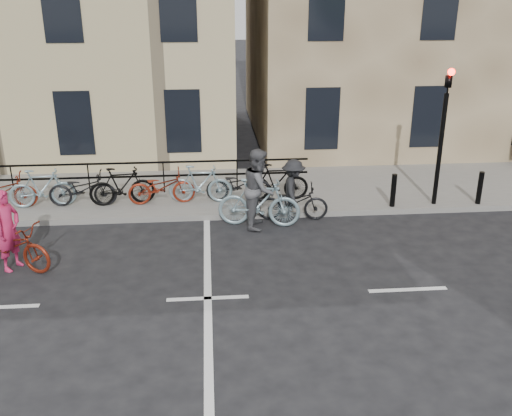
{
  "coord_description": "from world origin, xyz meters",
  "views": [
    {
      "loc": [
        0.11,
        -9.77,
        5.64
      ],
      "look_at": [
        1.11,
        1.96,
        1.1
      ],
      "focal_mm": 40.0,
      "sensor_mm": 36.0,
      "label": 1
    }
  ],
  "objects": [
    {
      "name": "sidewalk",
      "position": [
        -4.0,
        6.0,
        0.07
      ],
      "size": [
        46.0,
        4.0,
        0.15
      ],
      "primitive_type": "cube",
      "color": "slate",
      "rests_on": "ground"
    },
    {
      "name": "cyclist_grey",
      "position": [
        1.32,
        3.55,
        0.81
      ],
      "size": [
        2.16,
        1.11,
        2.01
      ],
      "rotation": [
        0.0,
        0.0,
        1.38
      ],
      "color": "#809DA8",
      "rests_on": "ground"
    },
    {
      "name": "traffic_light",
      "position": [
        6.2,
        4.34,
        2.45
      ],
      "size": [
        0.18,
        0.3,
        3.9
      ],
      "color": "black",
      "rests_on": "sidewalk"
    },
    {
      "name": "cyclist_dark",
      "position": [
        2.24,
        3.9,
        0.64
      ],
      "size": [
        1.86,
        1.09,
        1.62
      ],
      "rotation": [
        0.0,
        0.0,
        1.48
      ],
      "color": "black",
      "rests_on": "ground"
    },
    {
      "name": "ground",
      "position": [
        0.0,
        0.0,
        0.0
      ],
      "size": [
        120.0,
        120.0,
        0.0
      ],
      "primitive_type": "plane",
      "color": "black",
      "rests_on": "ground"
    },
    {
      "name": "cyclist_pink",
      "position": [
        -4.16,
        1.67,
        0.62
      ],
      "size": [
        2.12,
        1.48,
        1.79
      ],
      "rotation": [
        0.0,
        0.0,
        1.14
      ],
      "color": "maroon",
      "rests_on": "ground"
    },
    {
      "name": "bollard_west",
      "position": [
        7.4,
        4.25,
        0.6
      ],
      "size": [
        0.14,
        0.14,
        0.9
      ],
      "primitive_type": "cylinder",
      "color": "black",
      "rests_on": "sidewalk"
    },
    {
      "name": "bollard_east",
      "position": [
        5.0,
        4.25,
        0.6
      ],
      "size": [
        0.14,
        0.14,
        0.9
      ],
      "primitive_type": "cylinder",
      "color": "black",
      "rests_on": "sidewalk"
    },
    {
      "name": "parked_bikes",
      "position": [
        -2.82,
        5.04,
        0.65
      ],
      "size": [
        11.45,
        1.23,
        1.05
      ],
      "color": "black",
      "rests_on": "sidewalk"
    }
  ]
}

